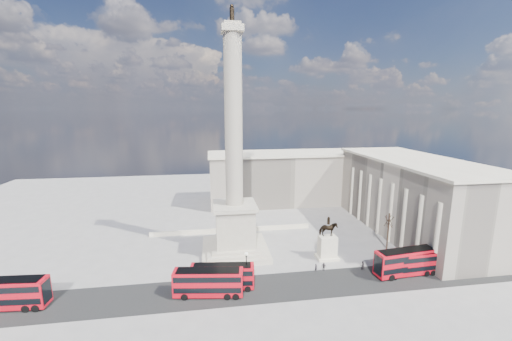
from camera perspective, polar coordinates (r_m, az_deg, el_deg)
The scene contains 19 objects.
ground at distance 66.28m, azimuth -3.43°, elevation -16.31°, with size 180.00×180.00×0.00m, color gray.
asphalt_road at distance 58.26m, azimuth 2.75°, elevation -20.47°, with size 120.00×9.00×0.01m, color #262626.
nelsons_column at distance 66.21m, azimuth -3.94°, elevation -4.32°, with size 14.00×14.00×49.85m.
balustrade_wall at distance 80.58m, azimuth -4.46°, elevation -10.74°, with size 40.00×0.60×1.10m, color beige.
building_east at distance 87.46m, azimuth 26.73°, elevation -4.12°, with size 19.00×46.00×18.60m.
building_northeast at distance 104.12m, azimuth 5.56°, elevation -1.23°, with size 51.00×17.00×16.60m.
red_bus_a at distance 57.05m, azimuth -6.04°, elevation -18.58°, with size 11.03×3.75×4.39m.
red_bus_b at distance 55.41m, azimuth -8.58°, elevation -19.47°, with size 11.65×4.12×4.62m.
red_bus_c at distance 67.13m, azimuth 26.08°, elevation -14.91°, with size 11.04×3.09×4.43m.
red_bus_d at distance 66.97m, azimuth 25.73°, elevation -14.67°, with size 12.49×4.12×4.97m.
red_bus_e at distance 64.69m, azimuth -38.54°, elevation -17.06°, with size 12.21×3.66×4.88m.
victorian_lamp at distance 56.23m, azimuth -1.77°, elevation -17.13°, with size 0.57×0.57×6.62m.
equestrian_statue at distance 67.95m, azimuth 12.87°, elevation -12.88°, with size 4.42×3.31×9.09m.
bare_tree_near at distance 75.12m, azimuth 23.04°, elevation -8.22°, with size 1.97×1.97×8.60m.
bare_tree_mid at distance 83.87m, azimuth 23.22°, elevation -7.55°, with size 1.66×1.66×6.29m.
bare_tree_far at distance 82.92m, azimuth 25.19°, elevation -7.77°, with size 1.61×1.61×6.57m.
pedestrian_walking at distance 63.52m, azimuth 10.85°, elevation -16.99°, with size 0.58×0.38×1.59m, color black.
pedestrian_standing at distance 66.42m, azimuth 18.77°, elevation -16.02°, with size 0.84×0.66×1.73m, color black.
pedestrian_crossing at distance 64.14m, azimuth 12.23°, elevation -16.71°, with size 0.97×0.41×1.66m, color black.
Camera 1 is at (-4.89, -58.64, 30.52)m, focal length 22.00 mm.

